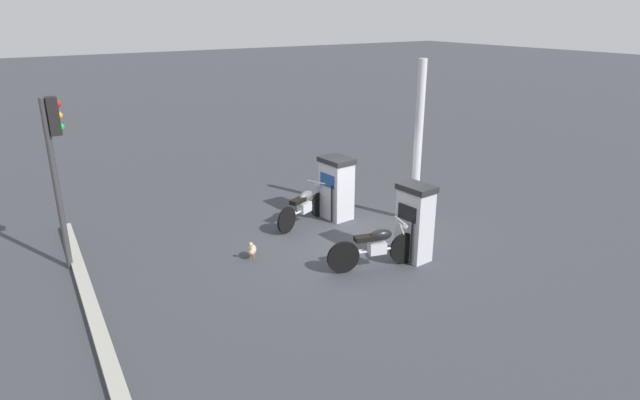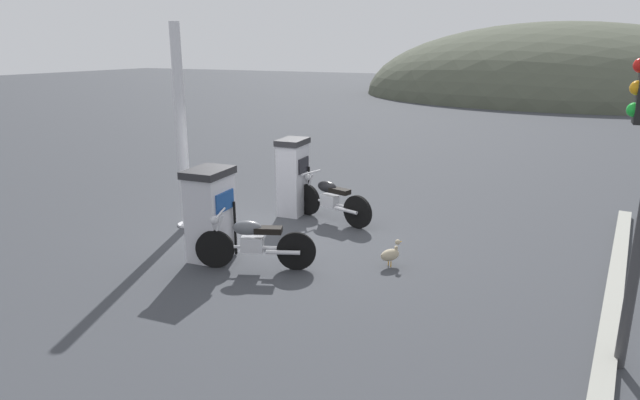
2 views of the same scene
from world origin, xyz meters
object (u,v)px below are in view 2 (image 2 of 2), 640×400
object	(u,v)px
fuel_pump_near	(211,213)
wandering_duck	(390,254)
motorcycle_far_pump	(330,199)
fuel_pump_far	(293,176)
canopy_support_pole	(182,132)
motorcycle_near_pump	(253,241)

from	to	relation	value
fuel_pump_near	wandering_duck	size ratio (longest dim) A/B	3.56
motorcycle_far_pump	wandering_duck	distance (m)	2.63
wandering_duck	motorcycle_far_pump	bearing A→B (deg)	137.71
motorcycle_far_pump	fuel_pump_far	bearing A→B (deg)	174.12
fuel_pump_near	fuel_pump_far	size ratio (longest dim) A/B	0.96
wandering_duck	canopy_support_pole	distance (m)	4.73
fuel_pump_near	canopy_support_pole	xyz separation A→B (m)	(-1.54, 1.20, 1.11)
fuel_pump_far	canopy_support_pole	bearing A→B (deg)	-132.89
wandering_duck	canopy_support_pole	size ratio (longest dim) A/B	0.11
fuel_pump_far	wandering_duck	size ratio (longest dim) A/B	3.72
fuel_pump_far	canopy_support_pole	xyz separation A→B (m)	(-1.54, -1.66, 1.07)
fuel_pump_near	motorcycle_near_pump	size ratio (longest dim) A/B	0.85
motorcycle_near_pump	motorcycle_far_pump	world-z (taller)	motorcycle_far_pump
motorcycle_far_pump	canopy_support_pole	bearing A→B (deg)	-147.68
motorcycle_far_pump	wandering_duck	size ratio (longest dim) A/B	4.50
fuel_pump_near	motorcycle_far_pump	xyz separation A→B (m)	(0.93, 2.76, -0.33)
fuel_pump_near	motorcycle_near_pump	distance (m)	0.96
motorcycle_near_pump	wandering_duck	bearing A→B (deg)	29.10
motorcycle_near_pump	canopy_support_pole	size ratio (longest dim) A/B	0.47
canopy_support_pole	fuel_pump_far	bearing A→B (deg)	47.11
motorcycle_near_pump	wandering_duck	xyz separation A→B (m)	(1.97, 1.10, -0.27)
fuel_pump_near	motorcycle_far_pump	distance (m)	2.94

